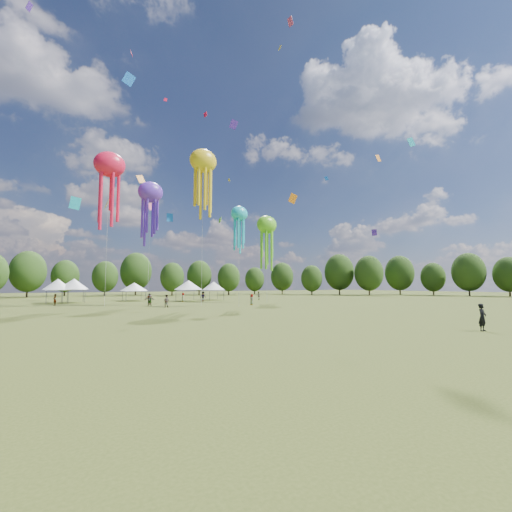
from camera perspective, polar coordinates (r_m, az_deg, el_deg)
ground at (r=23.77m, az=22.95°, el=-12.07°), size 300.00×300.00×0.00m
observer_main at (r=28.67m, az=33.34°, el=-8.47°), size 0.71×0.49×1.87m
spectator_near at (r=50.71m, az=-14.60°, el=-7.22°), size 1.09×1.07×1.77m
spectators_far at (r=62.07m, az=-10.84°, el=-6.82°), size 38.07×15.92×1.84m
festival_tents at (r=70.41m, az=-19.09°, el=-4.60°), size 33.43×11.68×4.31m
show_kites at (r=57.26m, az=-12.15°, el=9.41°), size 31.04×13.77×24.39m
small_kites at (r=63.62m, az=-12.91°, el=20.39°), size 76.56×51.03×44.45m
treeline at (r=78.00m, az=-19.91°, el=-2.03°), size 201.57×95.24×13.43m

